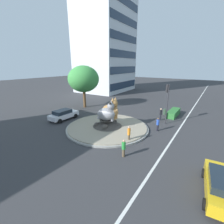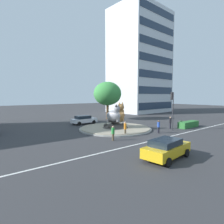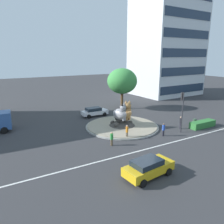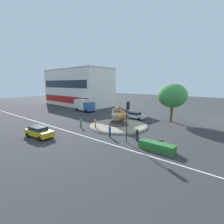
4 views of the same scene
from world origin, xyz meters
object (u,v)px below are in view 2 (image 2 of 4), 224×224
object	(u,v)px
pedestrian_green_shirt	(113,133)
litter_bin	(180,123)
sedan_on_far_lane	(84,120)
traffic_light_mast	(172,104)
office_tower	(140,62)
cat_statue_tabby	(119,114)
pedestrian_blue_shirt	(159,126)
cat_statue_grey	(114,115)
pedestrian_black_shirt	(170,122)
broadleaf_tree_behind_island	(107,94)
hatchback_near_shophouse	(167,148)
pedestrian_orange_shirt	(125,128)

from	to	relation	value
pedestrian_green_shirt	litter_bin	size ratio (longest dim) A/B	1.78
sedan_on_far_lane	traffic_light_mast	bearing A→B (deg)	-61.52
office_tower	pedestrian_green_shirt	bearing A→B (deg)	-144.11
cat_statue_tabby	pedestrian_blue_shirt	xyz separation A→B (m)	(2.12, -5.37, -1.35)
pedestrian_green_shirt	cat_statue_grey	bearing A→B (deg)	40.09
sedan_on_far_lane	pedestrian_black_shirt	bearing A→B (deg)	-56.17
broadleaf_tree_behind_island	pedestrian_black_shirt	size ratio (longest dim) A/B	4.29
cat_statue_grey	pedestrian_black_shirt	size ratio (longest dim) A/B	1.57
broadleaf_tree_behind_island	sedan_on_far_lane	xyz separation A→B (m)	(-6.88, -2.28, -4.44)
hatchback_near_shophouse	litter_bin	distance (m)	16.66
cat_statue_tabby	pedestrian_orange_shirt	bearing A→B (deg)	-25.19
pedestrian_blue_shirt	pedestrian_black_shirt	distance (m)	4.07
cat_statue_grey	pedestrian_blue_shirt	xyz separation A→B (m)	(3.10, -5.25, -1.25)
traffic_light_mast	pedestrian_orange_shirt	xyz separation A→B (m)	(-7.44, 1.56, -2.76)
sedan_on_far_lane	litter_bin	xyz separation A→B (m)	(10.72, -11.57, -0.33)
cat_statue_grey	broadleaf_tree_behind_island	distance (m)	12.05
cat_statue_tabby	sedan_on_far_lane	distance (m)	7.62
broadleaf_tree_behind_island	pedestrian_blue_shirt	bearing A→B (deg)	-102.39
cat_statue_grey	litter_bin	size ratio (longest dim) A/B	3.09
traffic_light_mast	hatchback_near_shophouse	world-z (taller)	traffic_light_mast
cat_statue_grey	cat_statue_tabby	bearing A→B (deg)	77.78
litter_bin	pedestrian_green_shirt	bearing A→B (deg)	-177.97
pedestrian_blue_shirt	hatchback_near_shophouse	distance (m)	10.05
cat_statue_grey	cat_statue_tabby	xyz separation A→B (m)	(0.98, 0.12, 0.10)
office_tower	sedan_on_far_lane	size ratio (longest dim) A/B	6.72
pedestrian_orange_shirt	hatchback_near_shophouse	xyz separation A→B (m)	(-3.20, -8.04, -0.11)
pedestrian_blue_shirt	sedan_on_far_lane	xyz separation A→B (m)	(-3.58, 12.71, -0.10)
cat_statue_tabby	pedestrian_green_shirt	distance (m)	7.02
pedestrian_black_shirt	pedestrian_orange_shirt	bearing A→B (deg)	-50.62
broadleaf_tree_behind_island	pedestrian_blue_shirt	distance (m)	15.94
litter_bin	office_tower	bearing A→B (deg)	56.58
cat_statue_grey	cat_statue_tabby	distance (m)	0.99
traffic_light_mast	broadleaf_tree_behind_island	distance (m)	15.08
pedestrian_orange_shirt	litter_bin	size ratio (longest dim) A/B	1.92
cat_statue_grey	pedestrian_blue_shirt	distance (m)	6.23
office_tower	pedestrian_black_shirt	distance (m)	31.80
pedestrian_black_shirt	pedestrian_green_shirt	bearing A→B (deg)	-44.91
pedestrian_black_shirt	office_tower	bearing A→B (deg)	-174.68
cat_statue_grey	pedestrian_black_shirt	world-z (taller)	cat_statue_grey
broadleaf_tree_behind_island	pedestrian_orange_shirt	bearing A→B (deg)	-119.98
litter_bin	traffic_light_mast	bearing A→B (deg)	-164.43
cat_statue_tabby	office_tower	world-z (taller)	office_tower
pedestrian_black_shirt	pedestrian_green_shirt	size ratio (longest dim) A/B	1.11
pedestrian_black_shirt	pedestrian_green_shirt	distance (m)	11.10
broadleaf_tree_behind_island	traffic_light_mast	bearing A→B (deg)	-91.21
cat_statue_tabby	hatchback_near_shophouse	xyz separation A→B (m)	(-5.54, -11.86, -1.40)
traffic_light_mast	office_tower	bearing A→B (deg)	-31.50
cat_statue_tabby	litter_bin	world-z (taller)	cat_statue_tabby
office_tower	pedestrian_orange_shirt	xyz separation A→B (m)	(-26.30, -21.88, -13.62)
office_tower	pedestrian_black_shirt	size ratio (longest dim) A/B	16.44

